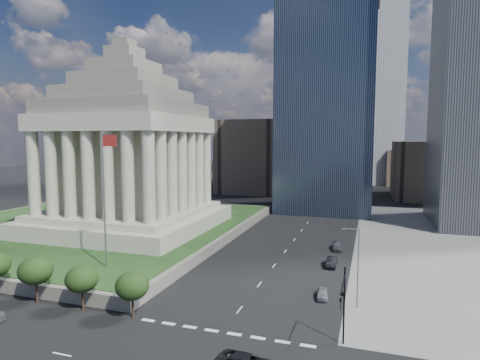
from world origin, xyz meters
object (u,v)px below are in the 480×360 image
at_px(flagpole, 105,191).
at_px(parked_sedan_near, 322,294).
at_px(traffic_signal_ne, 343,301).
at_px(street_lamp_north, 357,263).
at_px(parked_sedan_far, 337,246).
at_px(war_memorial, 127,136).
at_px(parked_sedan_mid, 332,262).

distance_m(flagpole, parked_sedan_near, 33.49).
distance_m(traffic_signal_ne, street_lamp_north, 11.34).
bearing_deg(traffic_signal_ne, parked_sedan_far, 95.35).
relative_size(war_memorial, parked_sedan_far, 8.71).
relative_size(flagpole, parked_sedan_near, 5.61).
xyz_separation_m(traffic_signal_ne, parked_sedan_mid, (-3.50, 26.88, -4.52)).
relative_size(traffic_signal_ne, street_lamp_north, 0.80).
relative_size(parked_sedan_near, parked_sedan_mid, 0.81).
relative_size(war_memorial, flagpole, 1.95).
height_order(flagpole, traffic_signal_ne, flagpole).
xyz_separation_m(flagpole, traffic_signal_ne, (34.33, -10.30, -7.86)).
relative_size(parked_sedan_near, parked_sedan_far, 0.80).
distance_m(war_memorial, flagpole, 28.16).
xyz_separation_m(flagpole, parked_sedan_mid, (30.83, 16.58, -12.39)).
bearing_deg(parked_sedan_near, war_memorial, 146.65).
height_order(street_lamp_north, parked_sedan_far, street_lamp_north).
distance_m(war_memorial, parked_sedan_near, 52.37).
height_order(traffic_signal_ne, parked_sedan_near, traffic_signal_ne).
relative_size(traffic_signal_ne, parked_sedan_mid, 1.81).
distance_m(war_memorial, traffic_signal_ne, 60.00).
xyz_separation_m(traffic_signal_ne, parked_sedan_far, (-3.50, 37.38, -4.49)).
distance_m(traffic_signal_ne, parked_sedan_near, 14.26).
bearing_deg(war_memorial, flagpole, -63.11).
xyz_separation_m(flagpole, parked_sedan_near, (30.95, 2.75, -12.51)).
distance_m(flagpole, parked_sedan_mid, 37.13).
bearing_deg(traffic_signal_ne, parked_sedan_near, 104.52).
xyz_separation_m(traffic_signal_ne, street_lamp_north, (0.83, 11.30, 0.41)).
xyz_separation_m(street_lamp_north, parked_sedan_near, (-4.21, 1.75, -5.05)).
xyz_separation_m(street_lamp_north, parked_sedan_mid, (-4.33, 15.58, -4.94)).
height_order(war_memorial, traffic_signal_ne, war_memorial).
xyz_separation_m(war_memorial, parked_sedan_mid, (43.00, -7.42, -20.67)).
bearing_deg(war_memorial, traffic_signal_ne, -36.42).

